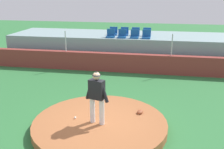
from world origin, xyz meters
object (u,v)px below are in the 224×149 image
object	(u,v)px
fielding_glove	(140,112)
stadium_chair_3	(146,36)
stadium_chair_1	(122,35)
stadium_chair_6	(136,33)
stadium_chair_4	(113,32)
pitcher	(97,94)
stadium_chair_2	(135,35)
stadium_chair_0	(111,35)
stadium_chair_7	(147,33)
stadium_chair_5	(124,33)
baseball	(75,118)

from	to	relation	value
fielding_glove	stadium_chair_3	bearing A→B (deg)	15.13
fielding_glove	stadium_chair_1	world-z (taller)	stadium_chair_1
stadium_chair_3	stadium_chair_6	size ratio (longest dim) A/B	1.00
stadium_chair_3	stadium_chair_4	size ratio (longest dim) A/B	1.00
pitcher	stadium_chair_1	bearing A→B (deg)	108.63
fielding_glove	stadium_chair_6	world-z (taller)	stadium_chair_6
fielding_glove	stadium_chair_2	xyz separation A→B (m)	(-0.90, 6.93, 1.55)
stadium_chair_2	stadium_chair_0	bearing A→B (deg)	0.23
stadium_chair_7	stadium_chair_0	bearing A→B (deg)	22.92
stadium_chair_4	stadium_chair_5	distance (m)	0.71
fielding_glove	stadium_chair_0	size ratio (longest dim) A/B	0.60
stadium_chair_0	stadium_chair_6	distance (m)	1.67
stadium_chair_1	stadium_chair_5	xyz separation A→B (m)	(0.02, 0.93, 0.00)
pitcher	stadium_chair_4	bearing A→B (deg)	112.84
stadium_chair_3	stadium_chair_6	world-z (taller)	same
baseball	stadium_chair_2	size ratio (longest dim) A/B	0.15
pitcher	stadium_chair_1	world-z (taller)	stadium_chair_1
stadium_chair_0	stadium_chair_2	size ratio (longest dim) A/B	1.00
baseball	stadium_chair_5	xyz separation A→B (m)	(0.50, 8.66, 1.57)
stadium_chair_4	stadium_chair_7	distance (m)	2.11
pitcher	stadium_chair_5	distance (m)	8.84
stadium_chair_0	baseball	bearing A→B (deg)	91.56
stadium_chair_2	stadium_chair_4	world-z (taller)	same
baseball	stadium_chair_6	size ratio (longest dim) A/B	0.15
stadium_chair_1	stadium_chair_4	bearing A→B (deg)	-53.84
stadium_chair_7	baseball	bearing A→B (deg)	77.58
stadium_chair_1	stadium_chair_3	xyz separation A→B (m)	(1.43, 0.04, 0.00)
stadium_chair_3	stadium_chair_6	xyz separation A→B (m)	(-0.71, 0.88, 0.00)
stadium_chair_2	stadium_chair_6	distance (m)	0.90
stadium_chair_2	stadium_chair_7	xyz separation A→B (m)	(0.68, 0.89, 0.00)
fielding_glove	stadium_chair_7	size ratio (longest dim) A/B	0.60
stadium_chair_3	baseball	bearing A→B (deg)	76.19
stadium_chair_5	stadium_chair_7	world-z (taller)	same
stadium_chair_0	stadium_chair_7	size ratio (longest dim) A/B	1.00
fielding_glove	baseball	bearing A→B (deg)	124.34
baseball	stadium_chair_7	size ratio (longest dim) A/B	0.15
stadium_chair_1	stadium_chair_7	size ratio (longest dim) A/B	1.00
stadium_chair_1	stadium_chair_6	xyz separation A→B (m)	(0.71, 0.92, 0.00)
stadium_chair_6	stadium_chair_1	bearing A→B (deg)	52.03
stadium_chair_0	stadium_chair_6	xyz separation A→B (m)	(1.41, 0.91, 0.00)
pitcher	baseball	xyz separation A→B (m)	(-0.80, 0.15, -0.99)
stadium_chair_5	stadium_chair_6	size ratio (longest dim) A/B	1.00
pitcher	stadium_chair_0	world-z (taller)	stadium_chair_0
baseball	stadium_chair_4	distance (m)	8.82
pitcher	stadium_chair_6	xyz separation A→B (m)	(0.39, 8.80, 0.58)
stadium_chair_5	stadium_chair_0	bearing A→B (deg)	52.44
stadium_chair_1	stadium_chair_2	bearing A→B (deg)	-178.82
pitcher	stadium_chair_7	size ratio (longest dim) A/B	3.54
stadium_chair_2	stadium_chair_7	world-z (taller)	same
stadium_chair_4	stadium_chair_6	size ratio (longest dim) A/B	1.00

